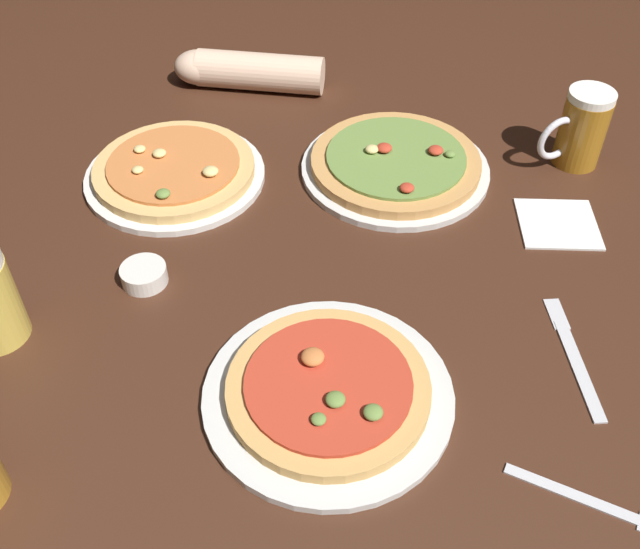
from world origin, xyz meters
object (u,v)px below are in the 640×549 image
object	(u,v)px
beer_mug_dark	(581,129)
fork_left	(594,502)
pizza_plate_side	(175,171)
ramekin_sauce	(144,275)
pizza_plate_near	(328,391)
pizza_plate_far	(396,164)
diner_arm	(244,71)
napkin_folded	(558,223)
knife_right	(574,355)

from	to	relation	value
beer_mug_dark	fork_left	xyz separation A→B (m)	(-0.10, -0.69, -0.07)
pizza_plate_side	ramekin_sauce	size ratio (longest dim) A/B	4.53
pizza_plate_side	ramekin_sauce	world-z (taller)	pizza_plate_side
beer_mug_dark	fork_left	size ratio (longest dim) A/B	0.74
beer_mug_dark	ramekin_sauce	distance (m)	0.80
ramekin_sauce	fork_left	bearing A→B (deg)	-29.05
pizza_plate_near	pizza_plate_side	xyz separation A→B (m)	(-0.29, 0.46, 0.00)
pizza_plate_far	diner_arm	distance (m)	0.42
pizza_plate_far	napkin_folded	size ratio (longest dim) A/B	2.64
pizza_plate_far	fork_left	world-z (taller)	pizza_plate_far
pizza_plate_side	knife_right	world-z (taller)	pizza_plate_side
ramekin_sauce	diner_arm	bearing A→B (deg)	82.24
pizza_plate_side	diner_arm	xyz separation A→B (m)	(0.08, 0.32, 0.02)
beer_mug_dark	pizza_plate_far	bearing A→B (deg)	-171.51
fork_left	pizza_plate_far	bearing A→B (deg)	109.03
ramekin_sauce	fork_left	xyz separation A→B (m)	(0.61, -0.34, -0.01)
pizza_plate_near	pizza_plate_far	bearing A→B (deg)	79.06
pizza_plate_side	diner_arm	distance (m)	0.33
pizza_plate_near	fork_left	world-z (taller)	pizza_plate_near
pizza_plate_near	pizza_plate_side	distance (m)	0.55
pizza_plate_far	knife_right	bearing A→B (deg)	-60.03
beer_mug_dark	fork_left	bearing A→B (deg)	-98.60
ramekin_sauce	diner_arm	world-z (taller)	diner_arm
ramekin_sauce	diner_arm	xyz separation A→B (m)	(0.08, 0.58, 0.02)
pizza_plate_far	napkin_folded	distance (m)	0.30
diner_arm	ramekin_sauce	bearing A→B (deg)	-97.76
ramekin_sauce	diner_arm	size ratio (longest dim) A/B	0.23
pizza_plate_near	diner_arm	size ratio (longest dim) A/B	1.06
napkin_folded	knife_right	bearing A→B (deg)	-95.69
pizza_plate_far	ramekin_sauce	xyz separation A→B (m)	(-0.39, -0.30, -0.00)
pizza_plate_side	beer_mug_dark	xyz separation A→B (m)	(0.72, 0.09, 0.05)
knife_right	diner_arm	bearing A→B (deg)	128.23
pizza_plate_near	pizza_plate_far	distance (m)	0.52
pizza_plate_side	ramekin_sauce	xyz separation A→B (m)	(0.00, -0.26, -0.00)
pizza_plate_side	fork_left	distance (m)	0.86
pizza_plate_side	beer_mug_dark	distance (m)	0.72
beer_mug_dark	diner_arm	world-z (taller)	beer_mug_dark
napkin_folded	knife_right	xyz separation A→B (m)	(-0.03, -0.28, -0.00)
pizza_plate_side	beer_mug_dark	world-z (taller)	beer_mug_dark
diner_arm	pizza_plate_near	bearing A→B (deg)	-74.99
pizza_plate_near	beer_mug_dark	size ratio (longest dim) A/B	2.32
diner_arm	beer_mug_dark	bearing A→B (deg)	-20.10
knife_right	beer_mug_dark	bearing A→B (deg)	79.63
beer_mug_dark	diner_arm	distance (m)	0.68
fork_left	napkin_folded	bearing A→B (deg)	84.67
pizza_plate_far	napkin_folded	xyz separation A→B (m)	(0.27, -0.13, -0.01)
ramekin_sauce	fork_left	size ratio (longest dim) A/B	0.37
beer_mug_dark	ramekin_sauce	bearing A→B (deg)	-153.82
pizza_plate_near	napkin_folded	xyz separation A→B (m)	(0.37, 0.37, -0.01)
pizza_plate_near	fork_left	distance (m)	0.35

